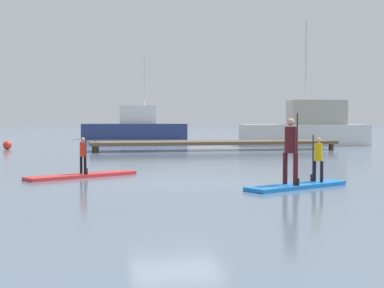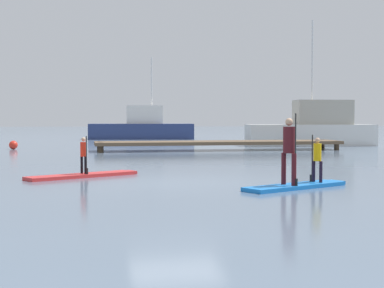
% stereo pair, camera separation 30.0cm
% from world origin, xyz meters
% --- Properties ---
extents(ground_plane, '(240.00, 240.00, 0.00)m').
position_xyz_m(ground_plane, '(0.00, 0.00, 0.00)').
color(ground_plane, slate).
extents(paddleboard_near, '(3.40, 2.25, 0.10)m').
position_xyz_m(paddleboard_near, '(-2.48, 2.04, 0.05)').
color(paddleboard_near, red).
rests_on(paddleboard_near, ground).
extents(paddler_child_solo, '(0.26, 0.35, 1.13)m').
position_xyz_m(paddler_child_solo, '(-2.47, 2.03, 0.71)').
color(paddler_child_solo, black).
rests_on(paddler_child_solo, paddleboard_near).
extents(paddleboard_far, '(3.14, 1.95, 0.10)m').
position_xyz_m(paddleboard_far, '(2.79, -1.80, 0.05)').
color(paddleboard_far, blue).
rests_on(paddleboard_far, ground).
extents(paddler_adult, '(0.39, 0.48, 1.78)m').
position_xyz_m(paddler_adult, '(2.52, -1.94, 1.05)').
color(paddler_adult, '#4C1419').
rests_on(paddler_adult, paddleboard_far).
extents(paddler_child_front, '(0.27, 0.37, 1.23)m').
position_xyz_m(paddler_child_front, '(3.46, -1.46, 0.75)').
color(paddler_child_front, black).
rests_on(paddler_child_front, paddleboard_far).
extents(fishing_boat_white_large, '(8.46, 2.97, 8.14)m').
position_xyz_m(fishing_boat_white_large, '(12.42, 19.80, 1.14)').
color(fishing_boat_white_large, silver).
rests_on(fishing_boat_white_large, ground).
extents(fishing_boat_green_midground, '(9.23, 3.69, 7.08)m').
position_xyz_m(fishing_boat_green_midground, '(2.75, 34.56, 0.98)').
color(fishing_boat_green_midground, navy).
rests_on(fishing_boat_green_midground, ground).
extents(floating_dock, '(13.69, 2.54, 0.52)m').
position_xyz_m(floating_dock, '(5.03, 15.55, 0.42)').
color(floating_dock, brown).
rests_on(floating_dock, ground).
extents(mooring_buoy_near, '(0.50, 0.50, 0.50)m').
position_xyz_m(mooring_buoy_near, '(-6.35, 18.97, 0.25)').
color(mooring_buoy_near, red).
rests_on(mooring_buoy_near, ground).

